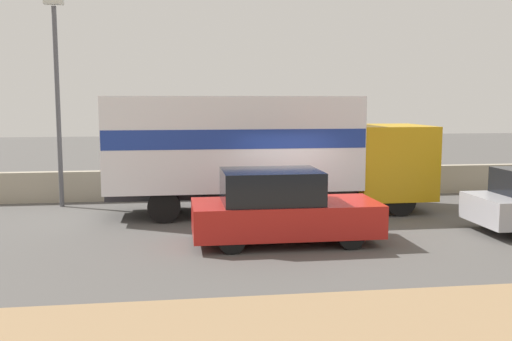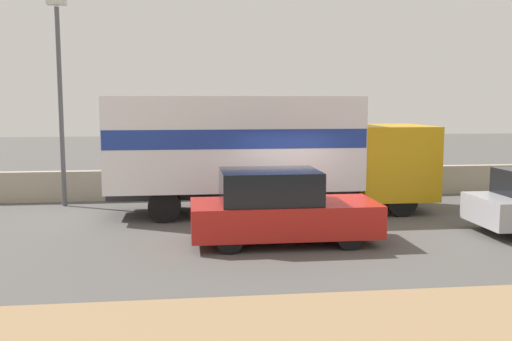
# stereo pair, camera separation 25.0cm
# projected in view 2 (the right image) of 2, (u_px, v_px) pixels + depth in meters

# --- Properties ---
(ground_plane) EXTENTS (80.00, 80.00, 0.00)m
(ground_plane) POSITION_uv_depth(u_px,v_px,m) (297.00, 235.00, 13.92)
(ground_plane) COLOR #514F4C
(stone_wall_backdrop) EXTENTS (60.00, 0.35, 0.99)m
(stone_wall_backdrop) POSITION_uv_depth(u_px,v_px,m) (266.00, 183.00, 19.35)
(stone_wall_backdrop) COLOR #A39984
(stone_wall_backdrop) RESTS_ON ground_plane
(street_lamp) EXTENTS (0.56, 0.28, 6.31)m
(street_lamp) POSITION_uv_depth(u_px,v_px,m) (60.00, 86.00, 17.33)
(street_lamp) COLOR #4C4C51
(street_lamp) RESTS_ON ground_plane
(box_truck) EXTENTS (9.36, 2.57, 3.38)m
(box_truck) POSITION_uv_depth(u_px,v_px,m) (260.00, 147.00, 16.50)
(box_truck) COLOR gold
(box_truck) RESTS_ON ground_plane
(car_hatchback) EXTENTS (4.26, 1.80, 1.70)m
(car_hatchback) POSITION_uv_depth(u_px,v_px,m) (280.00, 208.00, 13.05)
(car_hatchback) COLOR #B21E19
(car_hatchback) RESTS_ON ground_plane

